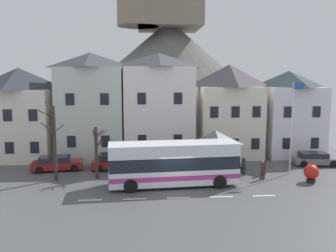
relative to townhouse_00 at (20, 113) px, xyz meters
The scene contains 21 objects.
ground_plane 19.93m from the townhouse_00, 39.94° to the right, with size 40.00×60.00×0.07m.
townhouse_00 is the anchor object (origin of this frame).
townhouse_01 7.40m from the townhouse_00, ahead, with size 6.37×5.32×10.68m.
townhouse_02 14.16m from the townhouse_00, ahead, with size 6.90×5.09×10.67m.
townhouse_03 21.45m from the townhouse_00, ahead, with size 6.25×5.60×9.56m.
townhouse_04 28.13m from the townhouse_00, ahead, with size 5.82×7.05×8.93m.
hilltop_castle 27.88m from the townhouse_00, 52.20° to the left, with size 41.97×41.97×26.14m.
transit_bus 18.51m from the townhouse_00, 36.24° to the right, with size 9.91×3.30×3.32m.
bus_shelter 20.10m from the townhouse_00, 20.83° to the right, with size 3.60×3.60×3.67m.
parked_car_00 20.82m from the townhouse_00, 14.99° to the right, with size 3.98×2.17×1.24m.
parked_car_01 12.02m from the townhouse_00, 29.65° to the right, with size 4.07×1.88×1.41m.
parked_car_02 8.35m from the townhouse_00, 49.20° to the right, with size 4.57×2.33×1.27m.
parked_car_03 29.40m from the townhouse_00, 10.83° to the right, with size 4.24×2.19×1.22m.
pedestrian_00 22.82m from the townhouse_00, 21.85° to the right, with size 0.34×0.34×1.67m.
pedestrian_01 24.44m from the townhouse_00, 23.79° to the right, with size 0.39×0.28×1.59m.
pedestrian_02 24.45m from the townhouse_00, 20.78° to the right, with size 0.31×0.31×1.51m.
public_bench 20.72m from the townhouse_00, 14.12° to the right, with size 1.53×0.48×0.87m.
flagpole 26.38m from the townhouse_00, 18.27° to the right, with size 0.95×0.10×7.86m.
harbour_buoy 28.07m from the townhouse_00, 22.79° to the right, with size 1.17×1.17×1.42m.
bare_tree_01 10.32m from the townhouse_00, 57.92° to the right, with size 1.92×2.11×6.36m.
bare_tree_02 12.36m from the townhouse_00, 44.20° to the right, with size 1.06×1.48×4.25m.
Camera 1 is at (-2.44, -24.08, 8.10)m, focal length 37.32 mm.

